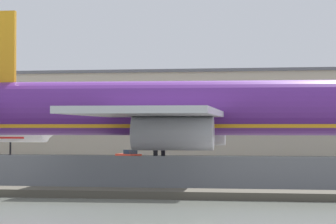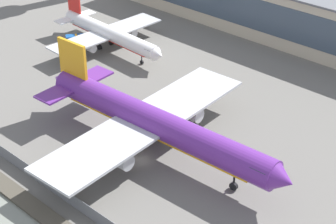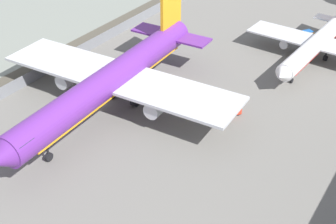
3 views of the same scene
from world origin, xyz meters
name	(u,v)px [view 2 (image 2 of 3)]	position (x,y,z in m)	size (l,w,h in m)	color
ground_plane	(140,160)	(0.00, 0.00, 0.00)	(500.00, 500.00, 0.00)	#66635E
shoreline_seawall	(46,216)	(0.00, -20.50, 0.25)	(320.00, 3.00, 0.50)	#474238
perimeter_fence	(68,197)	(0.00, -16.00, 1.23)	(280.00, 0.10, 2.47)	slate
cargo_jet_purple	(153,122)	(-0.18, 3.72, 6.05)	(54.01, 46.24, 15.85)	#602889
passenger_jet_white_red	(109,33)	(-38.38, 27.95, 4.15)	(36.55, 31.25, 10.87)	white
baggage_tug	(181,92)	(-9.90, 22.40, 0.81)	(3.46, 3.31, 1.80)	red
ops_van	(77,39)	(-46.86, 24.55, 1.28)	(4.66, 5.48, 2.48)	#19519E
terminal_building	(290,12)	(-9.90, 64.07, 6.94)	(109.28, 17.38, 13.86)	#BCB299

